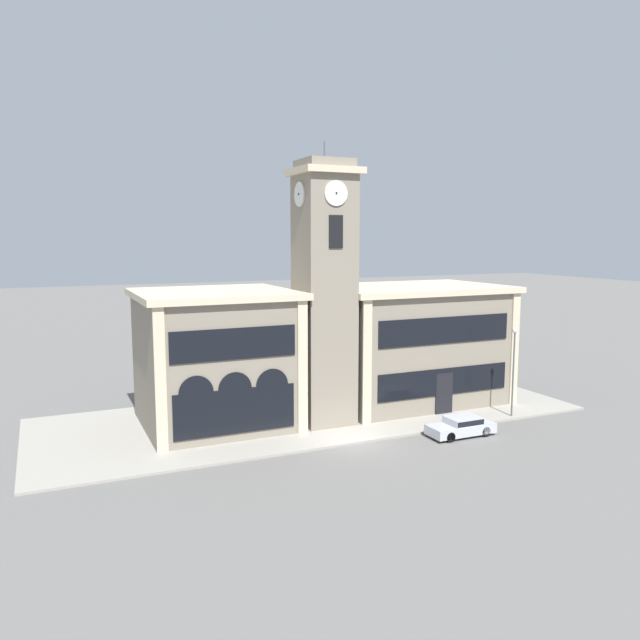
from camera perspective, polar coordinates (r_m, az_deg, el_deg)
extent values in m
plane|color=#605E5B|center=(41.58, 3.37, -11.27)|extent=(300.00, 300.00, 0.00)
cube|color=gray|center=(47.90, -0.78, -8.60)|extent=(40.28, 14.76, 0.15)
cube|color=gray|center=(44.15, 0.39, 1.62)|extent=(3.63, 3.63, 17.68)
cube|color=beige|center=(44.15, 0.40, 13.40)|extent=(4.33, 4.33, 0.45)
cube|color=gray|center=(44.20, 0.40, 14.08)|extent=(3.34, 3.34, 0.60)
cylinder|color=#4C4C51|center=(44.31, 0.40, 15.23)|extent=(0.10, 0.10, 1.20)
cylinder|color=silver|center=(42.33, 1.48, 11.52)|extent=(1.68, 0.10, 1.68)
cylinder|color=black|center=(42.27, 1.52, 11.53)|extent=(0.13, 0.04, 0.13)
cylinder|color=silver|center=(43.27, -1.89, 11.43)|extent=(0.10, 1.68, 1.68)
cylinder|color=black|center=(43.24, -1.98, 11.44)|extent=(0.04, 0.13, 0.13)
cube|color=black|center=(42.24, 1.46, 8.08)|extent=(1.02, 0.10, 2.20)
cube|color=gray|center=(45.12, -9.53, -3.77)|extent=(10.15, 9.49, 9.25)
cube|color=beige|center=(44.43, -9.67, 2.38)|extent=(10.85, 10.19, 0.45)
cube|color=beige|center=(39.55, -14.38, -5.52)|extent=(0.70, 0.16, 9.25)
cube|color=beige|center=(42.13, -1.60, -4.48)|extent=(0.70, 0.16, 9.25)
cube|color=black|center=(40.21, -7.84, -2.17)|extent=(8.32, 0.10, 2.04)
cube|color=black|center=(41.19, -7.73, -8.27)|extent=(8.12, 0.10, 2.96)
cylinder|color=black|center=(40.19, -11.25, -6.57)|extent=(2.23, 0.06, 2.23)
cylinder|color=black|center=(40.81, -7.76, -6.28)|extent=(2.23, 0.06, 2.23)
cylinder|color=black|center=(41.57, -4.40, -5.97)|extent=(2.23, 0.06, 2.23)
cube|color=gray|center=(51.65, 8.26, -2.40)|extent=(14.02, 9.49, 9.09)
cube|color=beige|center=(51.05, 8.36, 2.88)|extent=(14.72, 10.19, 0.45)
cube|color=beige|center=(44.25, 4.32, -4.02)|extent=(0.70, 0.16, 9.09)
cube|color=beige|center=(51.87, 17.36, -2.63)|extent=(0.70, 0.16, 9.09)
cube|color=black|center=(47.43, 11.41, -0.92)|extent=(11.50, 0.10, 2.00)
cube|color=black|center=(48.38, 11.27, -6.67)|extent=(1.50, 0.12, 3.27)
cube|color=black|center=(48.16, 11.29, -5.54)|extent=(11.50, 0.10, 2.04)
cube|color=#B2B7C1|center=(44.06, 12.73, -9.65)|extent=(4.67, 1.91, 0.65)
cube|color=#B2B7C1|center=(44.01, 12.95, -8.91)|extent=(2.25, 1.71, 0.47)
cube|color=black|center=(44.01, 12.95, -8.91)|extent=(2.16, 1.75, 0.35)
cylinder|color=black|center=(42.65, 11.82, -10.44)|extent=(0.69, 0.22, 0.69)
cylinder|color=black|center=(43.94, 10.53, -9.87)|extent=(0.69, 0.22, 0.69)
cylinder|color=black|center=(44.34, 14.90, -9.84)|extent=(0.69, 0.22, 0.69)
cylinder|color=black|center=(45.59, 13.56, -9.31)|extent=(0.69, 0.22, 0.69)
cylinder|color=#4C4C51|center=(48.57, 17.24, -4.81)|extent=(0.12, 0.12, 6.28)
sphere|color=silver|center=(47.98, 17.40, -0.94)|extent=(0.36, 0.36, 0.36)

